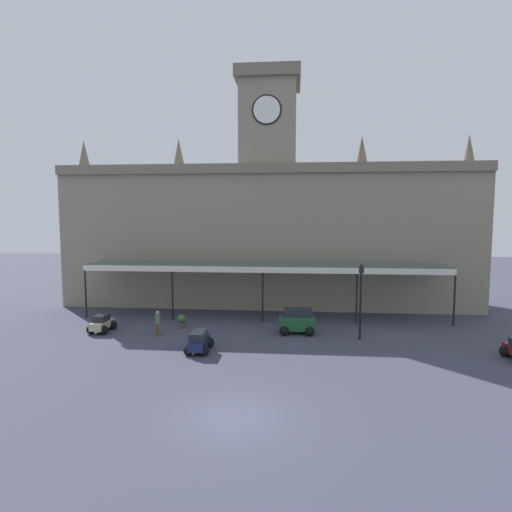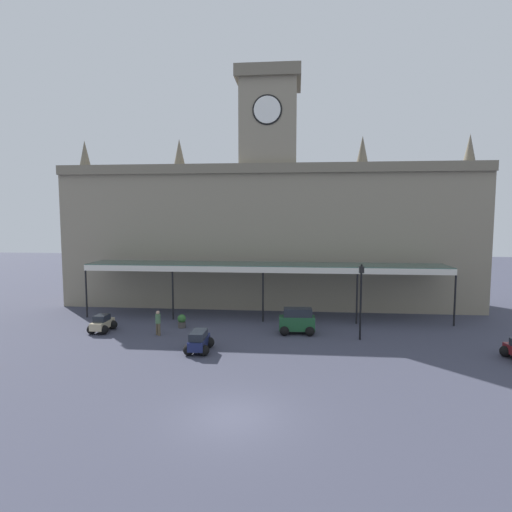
# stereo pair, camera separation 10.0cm
# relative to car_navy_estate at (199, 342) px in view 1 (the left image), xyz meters

# --- Properties ---
(ground_plane) EXTENTS (140.00, 140.00, 0.00)m
(ground_plane) POSITION_rel_car_navy_estate_xyz_m (3.21, -7.94, -0.56)
(ground_plane) COLOR #3D3F50
(station_building) EXTENTS (36.05, 6.06, 20.36)m
(station_building) POSITION_rel_car_navy_estate_xyz_m (3.21, 14.00, 6.36)
(station_building) COLOR gray
(station_building) RESTS_ON ground
(entrance_canopy) EXTENTS (28.11, 3.26, 4.26)m
(entrance_canopy) POSITION_rel_car_navy_estate_xyz_m (3.21, 8.75, 3.54)
(entrance_canopy) COLOR #38564C
(entrance_canopy) RESTS_ON ground
(car_navy_estate) EXTENTS (1.55, 2.26, 1.27)m
(car_navy_estate) POSITION_rel_car_navy_estate_xyz_m (0.00, 0.00, 0.00)
(car_navy_estate) COLOR #19214C
(car_navy_estate) RESTS_ON ground
(car_beige_sedan) EXTENTS (1.55, 2.07, 1.19)m
(car_beige_sedan) POSITION_rel_car_navy_estate_xyz_m (-7.67, 3.61, -0.06)
(car_beige_sedan) COLOR tan
(car_beige_sedan) RESTS_ON ground
(car_green_van) EXTENTS (2.43, 1.65, 1.77)m
(car_green_van) POSITION_rel_car_navy_estate_xyz_m (5.79, 4.31, 0.24)
(car_green_van) COLOR #1E512D
(car_green_van) RESTS_ON ground
(pedestrian_near_entrance) EXTENTS (0.35, 0.34, 1.67)m
(pedestrian_near_entrance) POSITION_rel_car_navy_estate_xyz_m (-3.52, 3.10, 0.34)
(pedestrian_near_entrance) COLOR brown
(pedestrian_near_entrance) RESTS_ON ground
(victorian_lamppost) EXTENTS (0.30, 0.30, 4.94)m
(victorian_lamppost) POSITION_rel_car_navy_estate_xyz_m (9.86, 3.36, 2.51)
(victorian_lamppost) COLOR black
(victorian_lamppost) RESTS_ON ground
(planter_forecourt_centre) EXTENTS (0.60, 0.60, 0.96)m
(planter_forecourt_centre) POSITION_rel_car_navy_estate_xyz_m (-2.46, 5.15, -0.07)
(planter_forecourt_centre) COLOR #47423D
(planter_forecourt_centre) RESTS_ON ground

